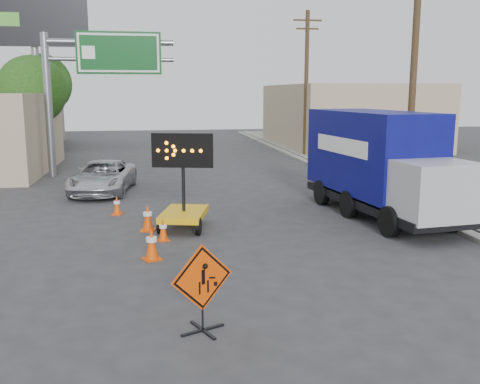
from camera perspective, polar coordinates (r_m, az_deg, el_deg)
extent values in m
plane|color=#2D2D30|center=(10.01, 1.25, -13.29)|extent=(100.00, 100.00, 0.00)
cube|color=gray|center=(25.90, 10.79, 1.54)|extent=(0.40, 60.00, 0.12)
cube|color=gray|center=(26.78, 15.41, 1.67)|extent=(4.00, 60.00, 0.15)
cube|color=tan|center=(41.71, 11.31, 7.99)|extent=(10.00, 14.00, 4.60)
cylinder|color=slate|center=(27.42, -19.75, 8.62)|extent=(0.36, 0.36, 6.80)
cylinder|color=slate|center=(27.15, -13.69, 15.27)|extent=(6.00, 0.28, 0.28)
cylinder|color=slate|center=(27.10, -13.62, 13.58)|extent=(6.00, 0.20, 0.20)
cube|color=#043E12|center=(26.97, -12.79, 14.27)|extent=(4.00, 0.10, 2.00)
cube|color=silver|center=(26.90, -12.80, 14.28)|extent=(3.80, 0.01, 1.80)
cylinder|color=slate|center=(35.65, -20.82, 10.64)|extent=(0.44, 0.44, 9.00)
cube|color=silver|center=(35.71, -20.95, 16.76)|extent=(6.00, 0.25, 3.00)
cube|color=black|center=(35.57, -21.00, 16.78)|extent=(6.10, 0.04, 3.10)
cylinder|color=#45301D|center=(21.34, 17.98, 11.29)|extent=(0.26, 0.26, 9.00)
cylinder|color=#45301D|center=(34.40, 7.07, 11.26)|extent=(0.26, 0.26, 9.00)
cube|color=#45301D|center=(34.67, 7.23, 17.72)|extent=(1.80, 0.10, 0.10)
cube|color=#45301D|center=(34.61, 7.21, 16.90)|extent=(1.40, 0.10, 0.10)
cylinder|color=#45301D|center=(31.72, -20.97, 5.51)|extent=(0.28, 0.28, 3.25)
sphere|color=#164112|center=(31.62, -21.28, 10.11)|extent=(3.71, 3.71, 3.71)
cylinder|color=#45301D|center=(39.73, -20.16, 6.69)|extent=(0.28, 0.28, 3.58)
sphere|color=#164112|center=(39.67, -20.42, 10.75)|extent=(4.10, 4.10, 4.10)
cube|color=black|center=(9.53, -3.99, -14.48)|extent=(0.78, 0.38, 0.04)
cube|color=black|center=(9.53, -3.99, -14.48)|extent=(0.38, 0.78, 0.04)
cylinder|color=black|center=(9.40, -4.01, -12.80)|extent=(0.03, 0.03, 0.64)
cube|color=#DC4204|center=(9.17, -4.06, -9.11)|extent=(1.08, 0.49, 1.17)
cube|color=black|center=(9.17, -4.06, -9.11)|extent=(1.00, 0.44, 1.09)
cube|color=#D9A30C|center=(16.15, -6.00, -2.33)|extent=(1.68, 2.26, 0.18)
cylinder|color=black|center=(15.93, -6.08, 1.74)|extent=(0.10, 0.10, 2.22)
cube|color=black|center=(15.84, -6.13, 4.45)|extent=(1.79, 0.55, 1.01)
imported|color=silver|center=(22.54, -14.43, 1.57)|extent=(2.74, 4.90, 1.29)
cube|color=black|center=(18.16, 14.69, -0.92)|extent=(2.91, 7.33, 0.27)
cube|color=#070757|center=(18.57, 14.02, 4.24)|extent=(2.82, 5.75, 2.68)
cube|color=#9EA0A5|center=(15.49, 19.12, 0.09)|extent=(2.22, 1.82, 1.61)
cube|color=#DC4204|center=(13.43, -9.36, -7.04)|extent=(0.53, 0.53, 0.03)
cone|color=#DC4204|center=(13.31, -9.41, -5.38)|extent=(0.32, 0.32, 0.77)
cylinder|color=silver|center=(13.29, -9.43, -5.01)|extent=(0.26, 0.26, 0.11)
cube|color=#DC4204|center=(15.05, -8.18, -5.08)|extent=(0.39, 0.39, 0.03)
cone|color=#DC4204|center=(14.97, -8.21, -3.92)|extent=(0.25, 0.25, 0.60)
cylinder|color=silver|center=(14.95, -8.22, -3.66)|extent=(0.20, 0.20, 0.09)
cube|color=#DC4204|center=(16.16, -9.77, -4.02)|extent=(0.50, 0.50, 0.03)
cone|color=#DC4204|center=(16.07, -9.82, -2.63)|extent=(0.32, 0.32, 0.77)
cylinder|color=silver|center=(16.05, -9.83, -2.31)|extent=(0.26, 0.26, 0.11)
cube|color=#DC4204|center=(18.48, -12.95, -2.31)|extent=(0.42, 0.42, 0.03)
cone|color=#DC4204|center=(18.41, -13.00, -1.32)|extent=(0.26, 0.26, 0.62)
cylinder|color=silver|center=(18.39, -13.00, -1.09)|extent=(0.21, 0.21, 0.09)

